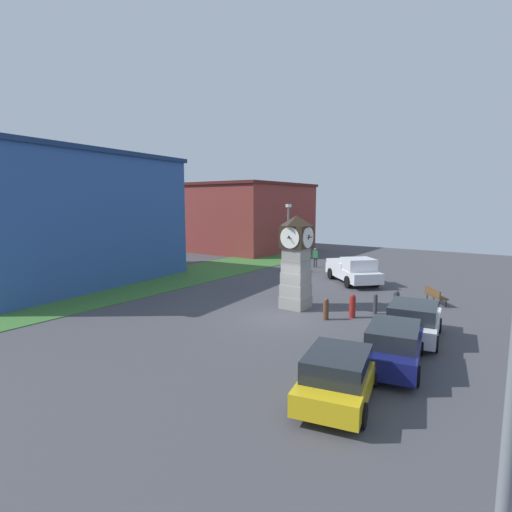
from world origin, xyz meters
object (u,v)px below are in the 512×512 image
object	(u,v)px
clock_tower	(296,261)
car_navy_sedan	(339,375)
bollard_far_row	(352,306)
bench	(435,295)
street_lamp_near_road	(288,233)
pickup_truck	(353,270)
pedestrian_near_bench	(315,256)
bollard_near_tower	(396,302)
car_by_building	(413,321)
bollard_end_row	(326,309)
car_near_tower	(394,345)
bollard_mid_row	(375,304)

from	to	relation	value
clock_tower	car_navy_sedan	bearing A→B (deg)	-143.46
bollard_far_row	car_navy_sedan	world-z (taller)	car_navy_sedan
bench	street_lamp_near_road	world-z (taller)	street_lamp_near_road
pickup_truck	pedestrian_near_bench	distance (m)	6.85
bollard_near_tower	bollard_far_row	world-z (taller)	bollard_near_tower
bollard_near_tower	bollard_far_row	bearing A→B (deg)	144.03
bollard_near_tower	pedestrian_near_bench	distance (m)	14.46
car_by_building	bollard_end_row	bearing A→B (deg)	84.13
car_near_tower	bench	size ratio (longest dim) A/B	2.93
car_near_tower	pedestrian_near_bench	world-z (taller)	pedestrian_near_bench
bollard_near_tower	car_near_tower	world-z (taller)	car_near_tower
clock_tower	street_lamp_near_road	world-z (taller)	street_lamp_near_road
clock_tower	pickup_truck	distance (m)	8.25
bollard_end_row	car_by_building	distance (m)	4.15
bollard_end_row	street_lamp_near_road	xyz separation A→B (m)	(10.06, 8.11, 2.67)
bollard_mid_row	bollard_far_row	xyz separation A→B (m)	(-1.28, 0.70, 0.06)
bollard_end_row	car_navy_sedan	bearing A→B (deg)	-152.11
bollard_far_row	pedestrian_near_bench	world-z (taller)	pedestrian_near_bench
bollard_near_tower	pedestrian_near_bench	world-z (taller)	pedestrian_near_bench
bollard_near_tower	car_near_tower	distance (m)	7.05
bollard_far_row	street_lamp_near_road	bearing A→B (deg)	44.99
bollard_end_row	car_by_building	bearing A→B (deg)	-95.87
bollard_far_row	car_near_tower	xyz separation A→B (m)	(-4.73, -3.36, 0.18)
bollard_mid_row	bollard_far_row	bearing A→B (deg)	151.45
bollard_near_tower	car_near_tower	xyz separation A→B (m)	(-6.79, -1.86, 0.17)
car_by_building	car_navy_sedan	bearing A→B (deg)	176.57
bollard_end_row	pickup_truck	world-z (taller)	pickup_truck
bollard_near_tower	bollard_mid_row	bearing A→B (deg)	134.34
car_by_building	clock_tower	bearing A→B (deg)	76.94
car_by_building	pickup_truck	bearing A→B (deg)	33.90
bollard_far_row	pedestrian_near_bench	size ratio (longest dim) A/B	0.69
bollard_near_tower	bollard_mid_row	xyz separation A→B (m)	(-0.78, 0.80, -0.07)
bollard_end_row	car_near_tower	size ratio (longest dim) A/B	0.23
pickup_truck	bollard_mid_row	bearing A→B (deg)	-150.08
car_near_tower	pedestrian_near_bench	distance (m)	20.94
car_by_building	pickup_truck	xyz separation A→B (m)	(9.57, 6.43, 0.15)
bollard_mid_row	street_lamp_near_road	xyz separation A→B (m)	(7.74, 9.72, 2.67)
pickup_truck	street_lamp_near_road	size ratio (longest dim) A/B	0.95
bollard_mid_row	car_near_tower	world-z (taller)	car_near_tower
bollard_near_tower	bollard_end_row	bearing A→B (deg)	142.12
clock_tower	street_lamp_near_road	xyz separation A→B (m)	(9.01, 5.83, 0.65)
car_navy_sedan	pedestrian_near_bench	size ratio (longest dim) A/B	2.50
bollard_near_tower	bench	size ratio (longest dim) A/B	0.75
pickup_truck	bench	xyz separation A→B (m)	(-3.02, -5.97, -0.41)
car_navy_sedan	car_by_building	size ratio (longest dim) A/B	0.98
bollard_near_tower	bollard_far_row	distance (m)	2.56
car_navy_sedan	car_by_building	world-z (taller)	car_by_building
car_navy_sedan	car_by_building	bearing A→B (deg)	-3.43
bollard_end_row	street_lamp_near_road	bearing A→B (deg)	38.85
pedestrian_near_bench	car_by_building	bearing A→B (deg)	-140.47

